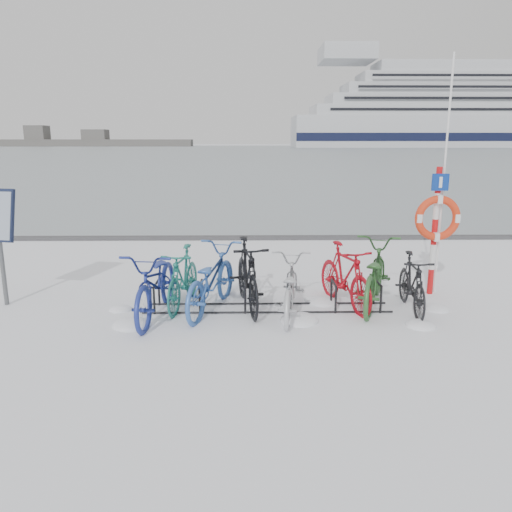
# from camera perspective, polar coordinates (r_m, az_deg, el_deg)

# --- Properties ---
(ground) EXTENTS (900.00, 900.00, 0.00)m
(ground) POSITION_cam_1_polar(r_m,az_deg,el_deg) (8.21, 1.30, -6.06)
(ground) COLOR white
(ground) RESTS_ON ground
(ice_sheet) EXTENTS (400.00, 298.00, 0.02)m
(ice_sheet) POSITION_cam_1_polar(r_m,az_deg,el_deg) (162.78, -0.74, 12.06)
(ice_sheet) COLOR #919DA4
(ice_sheet) RESTS_ON ground
(quay_edge) EXTENTS (400.00, 0.25, 0.10)m
(quay_edge) POSITION_cam_1_polar(r_m,az_deg,el_deg) (13.91, 0.41, 2.10)
(quay_edge) COLOR #3F3F42
(quay_edge) RESTS_ON ground
(bike_rack) EXTENTS (4.00, 0.48, 0.46)m
(bike_rack) POSITION_cam_1_polar(r_m,az_deg,el_deg) (8.15, 1.31, -4.86)
(bike_rack) COLOR black
(bike_rack) RESTS_ON ground
(lifebuoy_station) EXTENTS (0.79, 0.23, 4.10)m
(lifebuoy_station) POSITION_cam_1_polar(r_m,az_deg,el_deg) (9.20, 20.01, 4.06)
(lifebuoy_station) COLOR red
(lifebuoy_station) RESTS_ON ground
(cruise_ferry) EXTENTS (151.27, 28.50, 49.70)m
(cruise_ferry) POSITION_cam_1_polar(r_m,az_deg,el_deg) (239.39, 23.05, 14.61)
(cruise_ferry) COLOR silver
(cruise_ferry) RESTS_ON ground
(shoreline) EXTENTS (180.00, 12.00, 9.50)m
(shoreline) POSITION_cam_1_polar(r_m,az_deg,el_deg) (294.12, -25.85, 11.76)
(shoreline) COLOR #4E4E4E
(shoreline) RESTS_ON ground
(bike_0) EXTENTS (0.92, 2.20, 1.12)m
(bike_0) POSITION_cam_1_polar(r_m,az_deg,el_deg) (7.91, -11.26, -2.79)
(bike_0) COLOR navy
(bike_0) RESTS_ON ground
(bike_1) EXTENTS (0.74, 1.76, 1.03)m
(bike_1) POSITION_cam_1_polar(r_m,az_deg,el_deg) (8.31, -8.35, -2.26)
(bike_1) COLOR #1E7367
(bike_1) RESTS_ON ground
(bike_2) EXTENTS (1.26, 2.18, 1.08)m
(bike_2) POSITION_cam_1_polar(r_m,az_deg,el_deg) (8.08, -5.23, -2.41)
(bike_2) COLOR #3462B4
(bike_2) RESTS_ON ground
(bike_3) EXTENTS (0.85, 2.00, 1.17)m
(bike_3) POSITION_cam_1_polar(r_m,az_deg,el_deg) (8.14, -1.00, -1.93)
(bike_3) COLOR black
(bike_3) RESTS_ON ground
(bike_4) EXTENTS (0.87, 1.90, 0.96)m
(bike_4) POSITION_cam_1_polar(r_m,az_deg,el_deg) (7.82, 3.81, -3.36)
(bike_4) COLOR #B7B9BE
(bike_4) RESTS_ON ground
(bike_5) EXTENTS (1.00, 1.86, 1.08)m
(bike_5) POSITION_cam_1_polar(r_m,az_deg,el_deg) (8.37, 10.13, -2.04)
(bike_5) COLOR #A40B16
(bike_5) RESTS_ON ground
(bike_6) EXTENTS (1.43, 2.25, 1.11)m
(bike_6) POSITION_cam_1_polar(r_m,az_deg,el_deg) (8.49, 13.31, -1.85)
(bike_6) COLOR #2E602C
(bike_6) RESTS_ON ground
(bike_7) EXTENTS (0.55, 1.63, 0.96)m
(bike_7) POSITION_cam_1_polar(r_m,az_deg,el_deg) (8.40, 17.41, -2.79)
(bike_7) COLOR black
(bike_7) RESTS_ON ground
(snow_drifts) EXTENTS (5.55, 1.63, 0.21)m
(snow_drifts) POSITION_cam_1_polar(r_m,az_deg,el_deg) (7.94, 3.61, -6.76)
(snow_drifts) COLOR white
(snow_drifts) RESTS_ON ground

